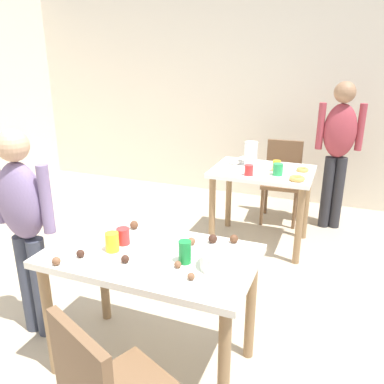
# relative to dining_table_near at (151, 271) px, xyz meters

# --- Properties ---
(ground_plane) EXTENTS (6.40, 6.40, 0.00)m
(ground_plane) POSITION_rel_dining_table_near_xyz_m (-0.08, -0.01, -0.64)
(ground_plane) COLOR tan
(wall_back) EXTENTS (6.40, 0.10, 2.60)m
(wall_back) POSITION_rel_dining_table_near_xyz_m (-0.08, 3.19, 0.66)
(wall_back) COLOR beige
(wall_back) RESTS_ON ground_plane
(dining_table_near) EXTENTS (1.14, 0.66, 0.75)m
(dining_table_near) POSITION_rel_dining_table_near_xyz_m (0.00, 0.00, 0.00)
(dining_table_near) COLOR silver
(dining_table_near) RESTS_ON ground_plane
(dining_table_far) EXTENTS (0.91, 0.66, 0.75)m
(dining_table_far) POSITION_rel_dining_table_near_xyz_m (0.24, 1.81, -0.02)
(dining_table_far) COLOR white
(dining_table_far) RESTS_ON ground_plane
(chair_far_table) EXTENTS (0.43, 0.43, 0.87)m
(chair_far_table) POSITION_rel_dining_table_near_xyz_m (0.32, 2.50, -0.14)
(chair_far_table) COLOR brown
(chair_far_table) RESTS_ON ground_plane
(person_girl_near) EXTENTS (0.45, 0.21, 1.37)m
(person_girl_near) POSITION_rel_dining_table_near_xyz_m (-0.85, -0.01, 0.17)
(person_girl_near) COLOR #383D4C
(person_girl_near) RESTS_ON ground_plane
(person_adult_far) EXTENTS (0.45, 0.26, 1.51)m
(person_adult_far) POSITION_rel_dining_table_near_xyz_m (0.85, 2.47, 0.27)
(person_adult_far) COLOR #28282D
(person_adult_far) RESTS_ON ground_plane
(mixing_bowl) EXTENTS (0.21, 0.21, 0.08)m
(mixing_bowl) POSITION_rel_dining_table_near_xyz_m (0.40, -0.01, 0.16)
(mixing_bowl) COLOR white
(mixing_bowl) RESTS_ON dining_table_near
(soda_can) EXTENTS (0.07, 0.07, 0.12)m
(soda_can) POSITION_rel_dining_table_near_xyz_m (0.21, -0.03, 0.18)
(soda_can) COLOR #198438
(soda_can) RESTS_ON dining_table_near
(fork_near) EXTENTS (0.17, 0.02, 0.01)m
(fork_near) POSITION_rel_dining_table_near_xyz_m (-0.01, 0.17, 0.12)
(fork_near) COLOR silver
(fork_near) RESTS_ON dining_table_near
(cup_near_0) EXTENTS (0.07, 0.07, 0.11)m
(cup_near_0) POSITION_rel_dining_table_near_xyz_m (-0.20, -0.05, 0.17)
(cup_near_0) COLOR yellow
(cup_near_0) RESTS_ON dining_table_near
(cup_near_1) EXTENTS (0.07, 0.07, 0.09)m
(cup_near_1) POSITION_rel_dining_table_near_xyz_m (-0.19, 0.04, 0.16)
(cup_near_1) COLOR red
(cup_near_1) RESTS_ON dining_table_near
(cake_ball_0) EXTENTS (0.04, 0.04, 0.04)m
(cake_ball_0) POSITION_rel_dining_table_near_xyz_m (-0.39, -0.29, 0.14)
(cake_ball_0) COLOR brown
(cake_ball_0) RESTS_ON dining_table_near
(cake_ball_1) EXTENTS (0.04, 0.04, 0.04)m
(cake_ball_1) POSITION_rel_dining_table_near_xyz_m (0.20, -0.09, 0.13)
(cake_ball_1) COLOR brown
(cake_ball_1) RESTS_ON dining_table_near
(cake_ball_2) EXTENTS (0.04, 0.04, 0.04)m
(cake_ball_2) POSITION_rel_dining_table_near_xyz_m (0.17, 0.17, 0.14)
(cake_ball_2) COLOR brown
(cake_ball_2) RESTS_ON dining_table_near
(cake_ball_3) EXTENTS (0.05, 0.05, 0.05)m
(cake_ball_3) POSITION_rel_dining_table_near_xyz_m (-0.23, 0.24, 0.14)
(cake_ball_3) COLOR brown
(cake_ball_3) RESTS_ON dining_table_near
(cake_ball_4) EXTENTS (0.04, 0.04, 0.04)m
(cake_ball_4) POSITION_rel_dining_table_near_xyz_m (0.30, -0.17, 0.13)
(cake_ball_4) COLOR brown
(cake_ball_4) RESTS_ON dining_table_near
(cake_ball_5) EXTENTS (0.05, 0.05, 0.05)m
(cake_ball_5) POSITION_rel_dining_table_near_xyz_m (0.28, 0.24, 0.14)
(cake_ball_5) COLOR #3D2319
(cake_ball_5) RESTS_ON dining_table_near
(cake_ball_6) EXTENTS (0.05, 0.05, 0.05)m
(cake_ball_6) POSITION_rel_dining_table_near_xyz_m (0.39, 0.28, 0.14)
(cake_ball_6) COLOR brown
(cake_ball_6) RESTS_ON dining_table_near
(cake_ball_7) EXTENTS (0.04, 0.04, 0.04)m
(cake_ball_7) POSITION_rel_dining_table_near_xyz_m (-0.32, -0.18, 0.14)
(cake_ball_7) COLOR #3D2319
(cake_ball_7) RESTS_ON dining_table_near
(cake_ball_8) EXTENTS (0.04, 0.04, 0.04)m
(cake_ball_8) POSITION_rel_dining_table_near_xyz_m (-0.07, -0.14, 0.14)
(cake_ball_8) COLOR #3D2319
(cake_ball_8) RESTS_ON dining_table_near
(pitcher_far) EXTENTS (0.12, 0.12, 0.23)m
(pitcher_far) POSITION_rel_dining_table_near_xyz_m (0.10, 1.89, 0.23)
(pitcher_far) COLOR white
(pitcher_far) RESTS_ON dining_table_far
(cup_far_0) EXTENTS (0.09, 0.09, 0.11)m
(cup_far_0) POSITION_rel_dining_table_near_xyz_m (0.39, 1.68, 0.17)
(cup_far_0) COLOR green
(cup_far_0) RESTS_ON dining_table_far
(cup_far_1) EXTENTS (0.07, 0.07, 0.10)m
(cup_far_1) POSITION_rel_dining_table_near_xyz_m (0.36, 1.80, 0.16)
(cup_far_1) COLOR yellow
(cup_far_1) RESTS_ON dining_table_far
(cup_far_2) EXTENTS (0.08, 0.08, 0.09)m
(cup_far_2) POSITION_rel_dining_table_near_xyz_m (0.16, 1.59, 0.16)
(cup_far_2) COLOR red
(cup_far_2) RESTS_ON dining_table_far
(donut_far_0) EXTENTS (0.13, 0.13, 0.04)m
(donut_far_0) POSITION_rel_dining_table_near_xyz_m (-0.06, 1.92, 0.13)
(donut_far_0) COLOR white
(donut_far_0) RESTS_ON dining_table_far
(donut_far_1) EXTENTS (0.12, 0.12, 0.04)m
(donut_far_1) POSITION_rel_dining_table_near_xyz_m (0.00, 2.05, 0.13)
(donut_far_1) COLOR white
(donut_far_1) RESTS_ON dining_table_far
(donut_far_2) EXTENTS (0.13, 0.13, 0.04)m
(donut_far_2) POSITION_rel_dining_table_near_xyz_m (0.57, 1.59, 0.13)
(donut_far_2) COLOR gold
(donut_far_2) RESTS_ON dining_table_far
(donut_far_3) EXTENTS (0.11, 0.11, 0.03)m
(donut_far_3) POSITION_rel_dining_table_near_xyz_m (0.58, 1.88, 0.13)
(donut_far_3) COLOR gold
(donut_far_3) RESTS_ON dining_table_far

